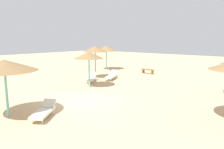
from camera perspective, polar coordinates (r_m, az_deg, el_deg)
name	(u,v)px	position (r m, az deg, el deg)	size (l,w,h in m)	color
ground_plane	(81,100)	(13.19, -8.45, -6.83)	(80.00, 80.00, 0.00)	#D1B284
parasol_2	(4,65)	(11.04, -26.97, 2.18)	(3.04, 3.04, 2.76)	#6BC6BC
parasol_3	(95,49)	(19.96, -4.54, 6.81)	(2.33, 2.33, 3.03)	#6BC6BC
parasol_4	(89,55)	(16.26, -6.23, 5.12)	(2.26, 2.26, 2.73)	#6BC6BC
parasol_5	(106,48)	(25.66, -1.52, 7.00)	(2.67, 2.67, 2.89)	#6BC6BC
lounger_2	(44,111)	(10.74, -17.81, -9.30)	(1.63, 1.92, 0.67)	silver
lounger_3	(111,76)	(19.38, -0.31, -0.44)	(1.30, 1.95, 0.81)	silver
lounger_4	(91,78)	(18.52, -5.66, -0.99)	(1.64, 1.90, 0.71)	silver
bench_1	(148,71)	(22.98, 9.57, 1.07)	(1.51, 0.42, 0.49)	brown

